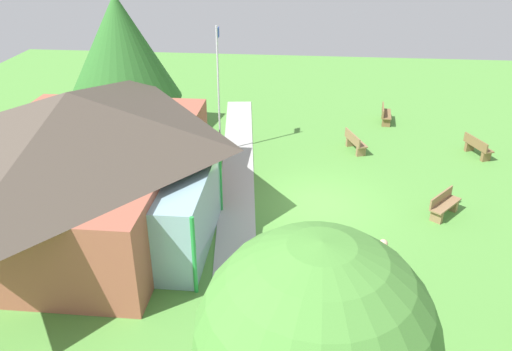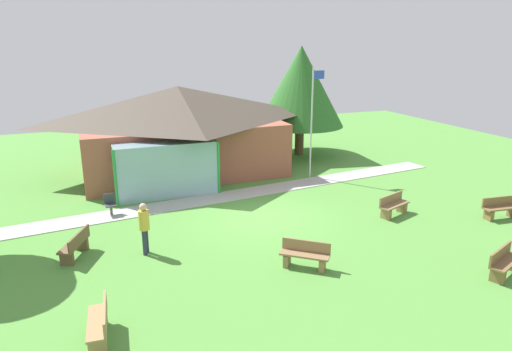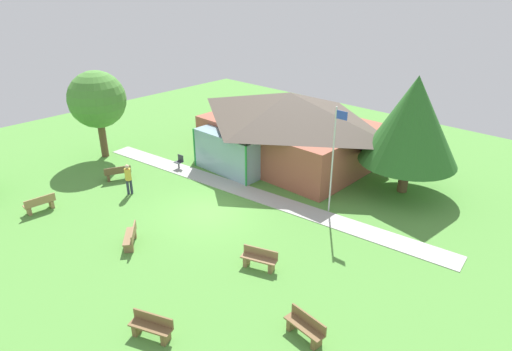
{
  "view_description": "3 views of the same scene",
  "coord_description": "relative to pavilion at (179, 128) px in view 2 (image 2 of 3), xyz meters",
  "views": [
    {
      "loc": [
        -16.32,
        0.61,
        9.38
      ],
      "look_at": [
        -0.18,
        2.18,
        1.17
      ],
      "focal_mm": 36.33,
      "sensor_mm": 36.0,
      "label": 1
    },
    {
      "loc": [
        -6.3,
        -15.68,
        6.7
      ],
      "look_at": [
        0.53,
        1.96,
        1.11
      ],
      "focal_mm": 32.29,
      "sensor_mm": 36.0,
      "label": 2
    },
    {
      "loc": [
        15.02,
        -12.69,
        10.99
      ],
      "look_at": [
        0.65,
        2.71,
        1.32
      ],
      "focal_mm": 31.0,
      "sensor_mm": 36.0,
      "label": 3
    }
  ],
  "objects": [
    {
      "name": "bench_mid_left",
      "position": [
        -5.31,
        -8.92,
        -1.9
      ],
      "size": [
        1.02,
        1.55,
        0.84
      ],
      "rotation": [
        0.0,
        0.0,
        1.15
      ],
      "color": "brown",
      "rests_on": "ground_plane"
    },
    {
      "name": "bench_front_right",
      "position": [
        6.44,
        -14.75,
        -1.9
      ],
      "size": [
        1.56,
        0.97,
        0.84
      ],
      "rotation": [
        0.0,
        0.0,
        3.52
      ],
      "color": "brown",
      "rests_on": "ground_plane"
    },
    {
      "name": "bench_front_center",
      "position": [
        1.2,
        -12.2,
        -1.9
      ],
      "size": [
        1.44,
        1.29,
        0.84
      ],
      "rotation": [
        0.0,
        0.0,
        2.45
      ],
      "color": "olive",
      "rests_on": "ground_plane"
    },
    {
      "name": "patio_chair_west",
      "position": [
        -3.98,
        -5.47,
        -1.88
      ],
      "size": [
        0.49,
        0.49,
        0.86
      ],
      "rotation": [
        0.0,
        0.0,
        3.25
      ],
      "color": "#33383D",
      "rests_on": "ground_plane"
    },
    {
      "name": "visitor_strolling_lawn",
      "position": [
        -3.19,
        -9.48,
        -1.28
      ],
      "size": [
        0.34,
        0.34,
        1.74
      ],
      "rotation": [
        0.0,
        0.0,
        1.11
      ],
      "color": "#2D3347",
      "rests_on": "ground_plane"
    },
    {
      "name": "pavilion",
      "position": [
        0.0,
        0.0,
        0.0
      ],
      "size": [
        10.87,
        8.63,
        4.43
      ],
      "color": "#A35642",
      "rests_on": "ground_plane"
    },
    {
      "name": "tree_behind_pavilion_right",
      "position": [
        7.51,
        0.99,
        1.78
      ],
      "size": [
        5.14,
        5.14,
        6.4
      ],
      "color": "brown",
      "rests_on": "ground_plane"
    },
    {
      "name": "bench_front_left",
      "position": [
        -4.83,
        -13.62,
        -1.9
      ],
      "size": [
        0.55,
        1.53,
        0.84
      ],
      "rotation": [
        0.0,
        0.0,
        1.5
      ],
      "color": "#9E7A51",
      "rests_on": "ground_plane"
    },
    {
      "name": "bench_lawn_far_right",
      "position": [
        10.14,
        -11.31,
        -1.9
      ],
      "size": [
        1.54,
        0.59,
        0.84
      ],
      "rotation": [
        0.0,
        0.0,
        3.04
      ],
      "color": "brown",
      "rests_on": "ground_plane"
    },
    {
      "name": "bench_mid_right",
      "position": [
        6.46,
        -9.54,
        -1.9
      ],
      "size": [
        1.56,
        0.92,
        0.84
      ],
      "rotation": [
        0.0,
        0.0,
        3.49
      ],
      "color": "olive",
      "rests_on": "ground_plane"
    },
    {
      "name": "footpath",
      "position": [
        1.52,
        -4.94,
        -2.28
      ],
      "size": [
        22.21,
        3.88,
        0.03
      ],
      "primitive_type": "cube",
      "rotation": [
        0.0,
        0.0,
        0.12
      ],
      "color": "#ADADA8",
      "rests_on": "ground_plane"
    },
    {
      "name": "flagpole",
      "position": [
        5.87,
        -3.65,
        0.71
      ],
      "size": [
        0.64,
        0.08,
        5.45
      ],
      "color": "silver",
      "rests_on": "ground_plane"
    },
    {
      "name": "ground_plane",
      "position": [
        1.52,
        -7.85,
        -2.3
      ],
      "size": [
        44.0,
        44.0,
        0.0
      ],
      "primitive_type": "plane",
      "color": "#54933D"
    }
  ]
}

